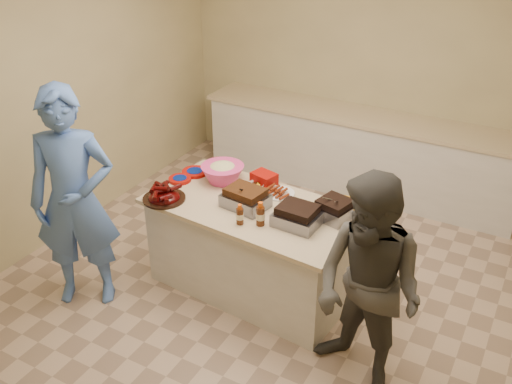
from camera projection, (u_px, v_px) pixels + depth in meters
The scene contains 20 objects.
room at pixel (266, 292), 4.96m from camera, with size 4.50×5.00×2.70m, color #C7B781, non-canonical shape.
back_counter at pixel (358, 152), 6.43m from camera, with size 3.60×0.64×0.90m, color silver, non-canonical shape.
island at pixel (253, 286), 5.03m from camera, with size 1.74×0.92×0.83m, color silver, non-canonical shape.
rib_platter at pixel (164, 199), 4.72m from camera, with size 0.36×0.36×0.14m, color #430303, non-canonical shape.
pulled_pork_tray at pixel (246, 206), 4.62m from camera, with size 0.35×0.26×0.11m, color #47230F.
brisket_tray at pixel (297, 224), 4.38m from camera, with size 0.33×0.28×0.10m, color black.
roasting_pan at pixel (334, 217), 4.47m from camera, with size 0.27×0.27×0.11m, color gray.
coleslaw_bowl at pixel (223, 181), 5.00m from camera, with size 0.38×0.38×0.26m, color #DC387F, non-canonical shape.
sausage_plate at pixel (279, 194), 4.80m from camera, with size 0.27×0.27×0.04m, color silver.
mac_cheese_dish at pixel (342, 210), 4.57m from camera, with size 0.32×0.24×0.09m, color gold.
bbq_bottle_a at pixel (240, 224), 4.39m from camera, with size 0.06×0.06×0.17m, color #431E0B.
bbq_bottle_b at pixel (260, 225), 4.37m from camera, with size 0.07×0.07×0.20m, color #431E0B.
mustard_bottle at pixel (258, 193), 4.81m from camera, with size 0.04×0.04×0.11m, color #F7AF19.
sauce_bowl at pixel (256, 188), 4.89m from camera, with size 0.14×0.04×0.14m, color silver.
plate_stack_large at pixel (195, 173), 5.13m from camera, with size 0.23×0.23×0.03m, color #950B05.
plate_stack_small at pixel (180, 181), 5.01m from camera, with size 0.20×0.20×0.03m, color #950B05.
plastic_cup at pixel (218, 169), 5.21m from camera, with size 0.11×0.10×0.11m, color #8F3407.
basket_stack at pixel (264, 184), 4.96m from camera, with size 0.20×0.15×0.10m, color #950B05.
guest_blue at pixel (91, 294), 4.93m from camera, with size 0.68×1.87×0.45m, color #4E77C8.
guest_gray at pixel (357, 379), 4.10m from camera, with size 0.79×1.63×0.62m, color #4B4943.
Camera 1 is at (1.82, -3.48, 3.16)m, focal length 40.00 mm.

